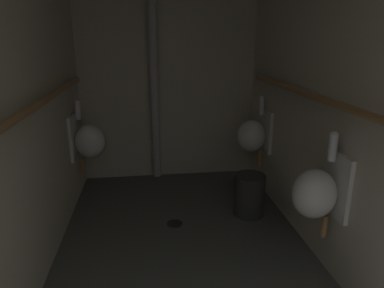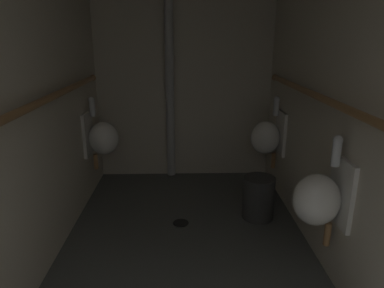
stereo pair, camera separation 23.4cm
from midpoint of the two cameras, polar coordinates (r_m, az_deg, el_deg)
The scene contains 12 objects.
floor at distance 2.61m, azimuth -3.04°, elevation -22.22°, with size 2.11×4.03×0.08m, color #4C4F4C.
wall_left at distance 2.24m, azimuth -30.80°, elevation 3.80°, with size 0.06×4.03×2.38m, color beige.
wall_right at distance 2.36m, azimuth 22.19°, elevation 5.54°, with size 0.06×4.03×2.38m, color beige.
wall_back at distance 4.02m, azimuth -5.66°, elevation 11.02°, with size 2.11×0.06×2.38m, color beige.
urinal_left_mid at distance 3.62m, azimuth -18.55°, elevation 0.50°, with size 0.32×0.30×0.76m.
urinal_right_mid at distance 2.42m, azimuth 17.37°, elevation -7.65°, with size 0.32×0.30×0.76m.
urinal_right_far at distance 3.66m, azimuth 8.31°, elevation 1.43°, with size 0.32×0.30×0.76m.
supply_pipe_left at distance 2.21m, azimuth -28.64°, elevation 4.42°, with size 0.06×3.25×0.06m.
supply_pipe_right at distance 2.29m, azimuth 20.63°, elevation 5.80°, with size 0.06×3.29×0.06m.
standpipe_back_wall at distance 3.91m, azimuth -7.99°, elevation 10.77°, with size 0.09×0.09×2.33m, color #B2B2B2.
floor_drain at distance 3.21m, azimuth -5.00°, elevation -12.94°, with size 0.14×0.14×0.01m, color black.
waste_bin at distance 3.30m, azimuth 7.40°, elevation -8.36°, with size 0.29×0.29×0.39m, color #2D2D2D.
Camera 1 is at (-0.25, -0.05, 1.61)m, focal length 32.54 mm.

